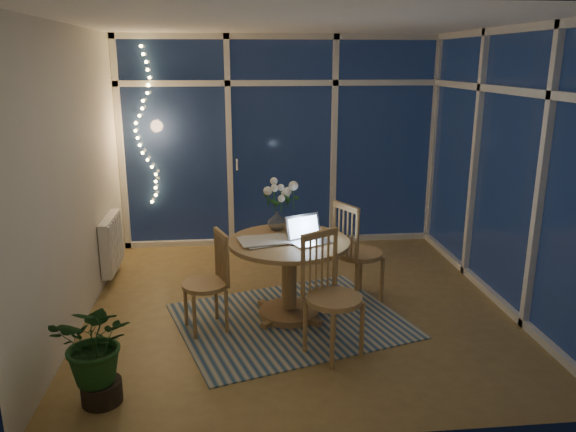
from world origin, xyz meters
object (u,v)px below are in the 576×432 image
Objects in this scene: dining_table at (289,279)px; chair_front at (334,296)px; chair_right at (360,251)px; laptop at (311,229)px; potted_plant at (98,353)px; flower_vase at (277,219)px; chair_left at (205,282)px.

dining_table is 0.79m from chair_front.
dining_table is at bearing 85.51° from chair_right.
chair_right reaches higher than laptop.
chair_right reaches higher than potted_plant.
chair_front is 1.33× the size of potted_plant.
dining_table is 1.07× the size of chair_right.
chair_front reaches higher than dining_table.
chair_front is at bearing 15.96° from potted_plant.
laptop is at bearing 98.73° from chair_right.
flower_vase is 0.28× the size of potted_plant.
flower_vase is at bearing 48.83° from potted_plant.
chair_right is 4.86× the size of flower_vase.
flower_vase is (0.67, 0.52, 0.40)m from chair_left.
laptop is at bearing -58.26° from flower_vase.
flower_vase is at bearing 103.70° from dining_table.
laptop is 0.45× the size of potted_plant.
chair_left is 1.18× the size of potted_plant.
potted_plant is (-1.71, -0.49, -0.13)m from chair_front.
flower_vase reaches higher than dining_table.
laptop is at bearing -26.43° from dining_table.
dining_table is 1.43× the size of potted_plant.
laptop is (0.93, 0.10, 0.42)m from chair_left.
chair_right is at bearing 89.28° from chair_left.
chair_right is at bearing 34.24° from chair_front.
dining_table is 0.79m from chair_right.
dining_table is 3.20× the size of laptop.
laptop is 2.02m from potted_plant.
potted_plant is at bearing -52.80° from chair_left.
potted_plant is at bearing 97.94° from chair_right.
chair_right is 1.34× the size of potted_plant.
chair_left is 0.94m from flower_vase.
chair_right is at bearing 35.15° from potted_plant.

